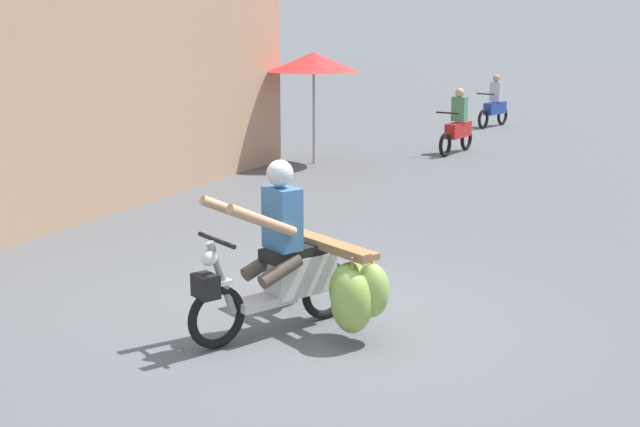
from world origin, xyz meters
The scene contains 6 objects.
ground_plane centered at (0.00, 0.00, 0.00)m, with size 120.00×120.00×0.00m, color #56595E.
motorbike_main_loaded centered at (0.06, -0.07, 0.53)m, with size 1.71×2.00×1.58m.
motorbike_distant_ahead_left centered at (-1.80, 15.74, 0.57)m, with size 0.62×1.59×1.40m.
motorbike_distant_ahead_right centered at (-1.45, 10.73, 0.57)m, with size 0.53×1.61×1.40m.
shopfront_building centered at (-6.25, 3.36, 1.97)m, with size 3.51×10.39×3.94m.
market_umbrella_near_shop centered at (-3.70, 8.19, 2.01)m, with size 1.80×1.80×2.20m.
Camera 1 is at (3.21, -6.67, 2.74)m, focal length 46.43 mm.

